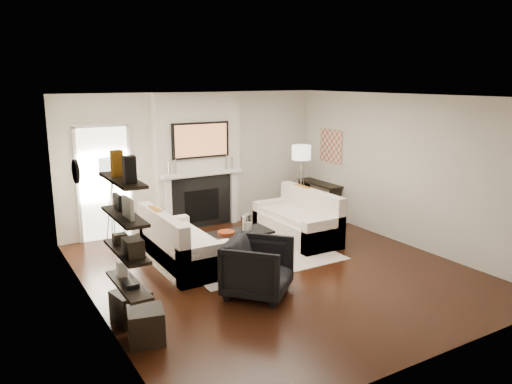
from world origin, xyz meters
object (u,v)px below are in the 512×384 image
lamp_right_shade (301,152)px  armchair (258,265)px  ottoman_near (131,307)px  lamp_left_shade (110,167)px  loveseat_right_base (296,229)px  coffee_table (239,233)px  loveseat_left_base (184,254)px

lamp_right_shade → armchair: bearing=-134.4°
lamp_right_shade → ottoman_near: (-4.52, -2.70, -1.25)m
lamp_right_shade → ottoman_near: lamp_right_shade is taller
lamp_left_shade → lamp_right_shade: size_ratio=1.00×
lamp_left_shade → ottoman_near: bearing=-101.8°
lamp_left_shade → ottoman_near: size_ratio=1.00×
loveseat_right_base → ottoman_near: (-3.65, -1.62, -0.01)m
coffee_table → lamp_right_shade: size_ratio=2.75×
loveseat_left_base → ottoman_near: size_ratio=4.50×
loveseat_right_base → lamp_right_shade: 1.86m
coffee_table → lamp_right_shade: 2.77m
armchair → lamp_left_shade: (-1.15, 3.09, 1.02)m
loveseat_left_base → lamp_left_shade: 2.10m
armchair → lamp_right_shade: (2.75, 2.82, 1.02)m
loveseat_right_base → lamp_left_shade: lamp_left_shade is taller
lamp_right_shade → loveseat_left_base: bearing=-158.5°
loveseat_right_base → lamp_right_shade: lamp_right_shade is taller
coffee_table → lamp_left_shade: 2.54m
armchair → ottoman_near: size_ratio=2.17×
armchair → lamp_right_shade: bearing=3.6°
armchair → ottoman_near: bearing=134.3°
loveseat_left_base → armchair: size_ratio=2.07×
lamp_right_shade → ottoman_near: 5.41m
coffee_table → lamp_left_shade: bearing=137.0°
loveseat_right_base → ottoman_near: 3.99m
armchair → lamp_left_shade: bearing=68.3°
lamp_left_shade → lamp_right_shade: 3.91m
loveseat_left_base → loveseat_right_base: bearing=4.5°
loveseat_left_base → armchair: 1.63m
ottoman_near → armchair: bearing=-3.7°
lamp_right_shade → lamp_left_shade: bearing=175.9°
loveseat_right_base → coffee_table: same height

